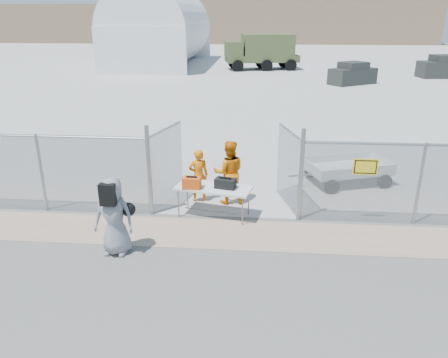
# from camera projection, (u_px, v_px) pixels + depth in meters

# --- Properties ---
(ground) EXTENTS (160.00, 160.00, 0.00)m
(ground) POSITION_uv_depth(u_px,v_px,m) (217.00, 254.00, 10.03)
(ground) COLOR #4D4D4D
(tarmac_inside) EXTENTS (160.00, 80.00, 0.01)m
(tarmac_inside) POSITION_uv_depth(u_px,v_px,m) (254.00, 63.00, 49.17)
(tarmac_inside) COLOR #A8A8A8
(tarmac_inside) RESTS_ON ground
(dirt_strip) EXTENTS (44.00, 1.60, 0.01)m
(dirt_strip) POSITION_uv_depth(u_px,v_px,m) (221.00, 234.00, 10.96)
(dirt_strip) COLOR tan
(dirt_strip) RESTS_ON ground
(distant_hills) EXTENTS (140.00, 6.00, 9.00)m
(distant_hills) POSITION_uv_depth(u_px,v_px,m) (286.00, 18.00, 80.75)
(distant_hills) COLOR #7F684F
(distant_hills) RESTS_ON ground
(chain_link_fence) EXTENTS (40.00, 0.20, 2.20)m
(chain_link_fence) POSITION_uv_depth(u_px,v_px,m) (224.00, 179.00, 11.50)
(chain_link_fence) COLOR gray
(chain_link_fence) RESTS_ON ground
(quonset_hangar) EXTENTS (9.00, 18.00, 8.00)m
(quonset_hangar) POSITION_uv_depth(u_px,v_px,m) (161.00, 26.00, 46.69)
(quonset_hangar) COLOR white
(quonset_hangar) RESTS_ON ground
(folding_table) EXTENTS (2.13, 1.23, 0.85)m
(folding_table) POSITION_uv_depth(u_px,v_px,m) (214.00, 201.00, 11.80)
(folding_table) COLOR silver
(folding_table) RESTS_ON ground
(orange_bag) EXTENTS (0.49, 0.34, 0.29)m
(orange_bag) POSITION_uv_depth(u_px,v_px,m) (192.00, 183.00, 11.52)
(orange_bag) COLOR #E65313
(orange_bag) RESTS_ON folding_table
(black_duffel) EXTENTS (0.59, 0.43, 0.26)m
(black_duffel) POSITION_uv_depth(u_px,v_px,m) (225.00, 183.00, 11.54)
(black_duffel) COLOR black
(black_duffel) RESTS_ON folding_table
(security_worker_left) EXTENTS (0.66, 0.52, 1.58)m
(security_worker_left) POSITION_uv_depth(u_px,v_px,m) (199.00, 176.00, 12.63)
(security_worker_left) COLOR orange
(security_worker_left) RESTS_ON ground
(security_worker_right) EXTENTS (1.01, 0.84, 1.87)m
(security_worker_right) POSITION_uv_depth(u_px,v_px,m) (229.00, 172.00, 12.47)
(security_worker_right) COLOR orange
(security_worker_right) RESTS_ON ground
(visitor) EXTENTS (0.94, 0.64, 1.84)m
(visitor) POSITION_uv_depth(u_px,v_px,m) (114.00, 216.00, 9.79)
(visitor) COLOR gray
(visitor) RESTS_ON ground
(utility_trailer) EXTENTS (3.74, 2.73, 0.81)m
(utility_trailer) POSITION_uv_depth(u_px,v_px,m) (347.00, 171.00, 14.15)
(utility_trailer) COLOR silver
(utility_trailer) RESTS_ON ground
(military_truck) EXTENTS (7.49, 4.08, 3.38)m
(military_truck) POSITION_uv_depth(u_px,v_px,m) (262.00, 52.00, 42.99)
(military_truck) COLOR #47562E
(military_truck) RESTS_ON ground
(parked_vehicle_near) EXTENTS (4.02, 3.47, 1.68)m
(parked_vehicle_near) POSITION_uv_depth(u_px,v_px,m) (353.00, 73.00, 34.12)
(parked_vehicle_near) COLOR #292C29
(parked_vehicle_near) RESTS_ON ground
(parked_vehicle_mid) EXTENTS (4.36, 2.40, 1.88)m
(parked_vehicle_mid) POSITION_uv_depth(u_px,v_px,m) (444.00, 67.00, 37.68)
(parked_vehicle_mid) COLOR #292C29
(parked_vehicle_mid) RESTS_ON ground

